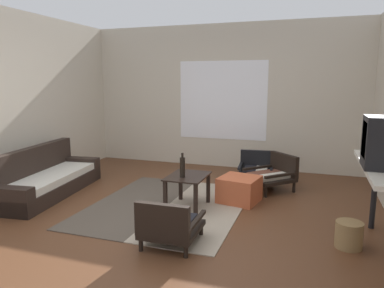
{
  "coord_description": "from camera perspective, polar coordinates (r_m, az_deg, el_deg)",
  "views": [
    {
      "loc": [
        1.67,
        -3.68,
        1.64
      ],
      "look_at": [
        0.1,
        0.91,
        0.79
      ],
      "focal_mm": 33.61,
      "sensor_mm": 36.0,
      "label": 1
    }
  ],
  "objects": [
    {
      "name": "wicker_basket",
      "position": [
        4.01,
        23.63,
        -13.06
      ],
      "size": [
        0.26,
        0.26,
        0.26
      ],
      "primitive_type": "cylinder",
      "color": "olive",
      "rests_on": "ground"
    },
    {
      "name": "area_rug",
      "position": [
        4.88,
        -3.86,
        -9.7
      ],
      "size": [
        1.94,
        2.37,
        0.01
      ],
      "color": "#4C4238",
      "rests_on": "ground"
    },
    {
      "name": "ottoman_orange",
      "position": [
        5.02,
        7.52,
        -7.16
      ],
      "size": [
        0.59,
        0.59,
        0.35
      ],
      "primitive_type": "cube",
      "rotation": [
        0.0,
        0.0,
        -0.18
      ],
      "color": "#BC5633",
      "rests_on": "ground"
    },
    {
      "name": "armchair_striped_foreground",
      "position": [
        3.69,
        -3.56,
        -12.72
      ],
      "size": [
        0.56,
        0.62,
        0.51
      ],
      "color": "black",
      "rests_on": "ground"
    },
    {
      "name": "glass_bottle",
      "position": [
        4.55,
        -1.52,
        -3.65
      ],
      "size": [
        0.07,
        0.07,
        0.31
      ],
      "color": "black",
      "rests_on": "coffee_table"
    },
    {
      "name": "armchair_by_window",
      "position": [
        6.07,
        10.11,
        -3.76
      ],
      "size": [
        0.6,
        0.58,
        0.49
      ],
      "color": "black",
      "rests_on": "ground"
    },
    {
      "name": "couch",
      "position": [
        5.72,
        -22.24,
        -5.27
      ],
      "size": [
        0.92,
        2.01,
        0.69
      ],
      "color": "black",
      "rests_on": "ground"
    },
    {
      "name": "ground_plane",
      "position": [
        4.36,
        -5.25,
        -12.22
      ],
      "size": [
        7.8,
        7.8,
        0.0
      ],
      "primitive_type": "plane",
      "color": "#56331E"
    },
    {
      "name": "coffee_table",
      "position": [
        4.69,
        -0.7,
        -6.1
      ],
      "size": [
        0.48,
        0.62,
        0.44
      ],
      "color": "black",
      "rests_on": "ground"
    },
    {
      "name": "far_wall_with_window",
      "position": [
        6.95,
        4.97,
        7.47
      ],
      "size": [
        5.6,
        0.13,
        2.7
      ],
      "color": "beige",
      "rests_on": "ground"
    },
    {
      "name": "armchair_corner",
      "position": [
        5.63,
        12.81,
        -4.56
      ],
      "size": [
        0.84,
        0.84,
        0.54
      ],
      "color": "black",
      "rests_on": "ground"
    }
  ]
}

